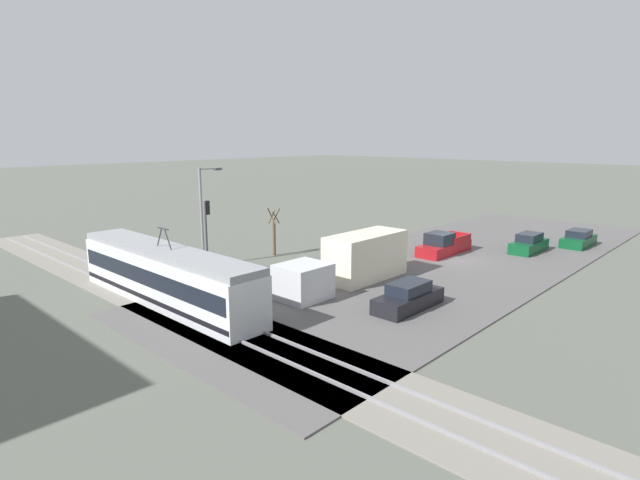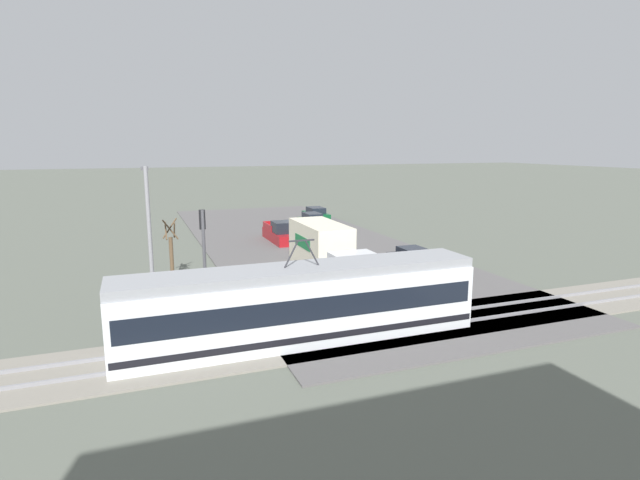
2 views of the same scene
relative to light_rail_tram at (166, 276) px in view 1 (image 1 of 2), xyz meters
The scene contains 12 objects.
ground_plane 21.95m from the light_rail_tram, 108.37° to the right, with size 320.00×320.00×0.00m, color #565B51.
road_surface 21.95m from the light_rail_tram, 108.37° to the right, with size 16.49×49.56×0.08m.
rail_bed 7.08m from the light_rail_tram, behind, with size 70.17×4.40×0.22m.
light_rail_tram is the anchor object (origin of this frame).
box_truck 11.58m from the light_rail_tram, 116.93° to the right, with size 2.56×10.41×3.06m.
pickup_truck 22.47m from the light_rail_tram, 104.02° to the right, with size 1.97×5.70×1.82m.
sedan_car_0 13.79m from the light_rail_tram, 141.20° to the right, with size 1.78×4.72×1.51m.
sedan_car_1 34.90m from the light_rail_tram, 111.07° to the right, with size 1.86×4.39×1.42m.
sedan_car_2 29.20m from the light_rail_tram, 110.54° to the right, with size 1.72×4.47×1.55m.
traffic_light_pole 6.35m from the light_rail_tram, 56.99° to the right, with size 0.28×0.47×5.20m.
street_tree 12.96m from the light_rail_tram, 70.08° to the right, with size 0.93×0.77×3.87m.
street_lamp_near_crossing 9.11m from the light_rail_tram, 48.80° to the right, with size 0.36×1.95×7.28m.
Camera 1 is at (-18.32, 34.79, 9.46)m, focal length 28.00 mm.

